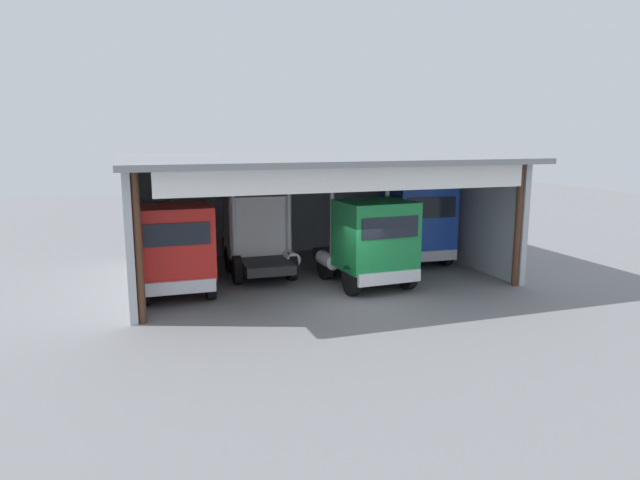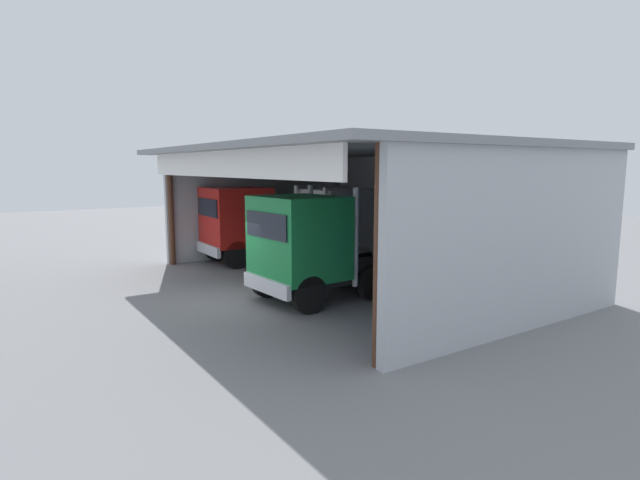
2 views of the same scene
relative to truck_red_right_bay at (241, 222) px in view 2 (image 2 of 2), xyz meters
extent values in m
plane|color=slate|center=(5.58, -2.83, -1.78)|extent=(80.00, 80.00, 0.00)
cube|color=#ADB2B7|center=(5.58, 6.48, 0.56)|extent=(14.14, 0.24, 4.68)
cube|color=#ADB2B7|center=(-1.49, 1.82, 0.56)|extent=(0.24, 9.31, 4.68)
cube|color=#ADB2B7|center=(12.64, 1.82, 0.56)|extent=(0.24, 9.31, 4.68)
cube|color=gray|center=(5.58, 1.33, 3.00)|extent=(14.74, 10.31, 0.20)
cylinder|color=#4C2D1E|center=(-1.24, -2.68, 0.56)|extent=(0.24, 0.24, 4.68)
cylinder|color=#4C2D1E|center=(12.39, -2.68, 0.56)|extent=(0.24, 0.24, 4.68)
cube|color=white|center=(5.58, -3.23, 2.55)|extent=(12.72, 0.12, 0.90)
cube|color=red|center=(0.02, -0.24, 0.29)|extent=(2.55, 2.55, 2.49)
cube|color=black|center=(0.00, -1.51, 0.72)|extent=(2.14, 0.10, 0.75)
cube|color=silver|center=(0.00, -1.54, -1.06)|extent=(2.39, 0.20, 0.44)
cube|color=#232326|center=(0.05, 1.43, -1.03)|extent=(1.93, 3.07, 0.36)
cylinder|color=silver|center=(1.17, 1.15, 0.03)|extent=(0.18, 0.18, 2.47)
cylinder|color=silver|center=(-1.09, 1.19, 0.03)|extent=(0.18, 0.18, 2.47)
cylinder|color=silver|center=(-1.09, 1.15, -0.91)|extent=(0.58, 1.21, 0.56)
cylinder|color=black|center=(1.12, -0.76, -1.21)|extent=(0.32, 1.15, 1.15)
cylinder|color=black|center=(-1.10, -0.72, -1.21)|extent=(0.32, 1.15, 1.15)
cylinder|color=black|center=(1.15, 1.41, -1.21)|extent=(0.32, 1.15, 1.15)
cylinder|color=black|center=(-1.06, 1.45, -1.21)|extent=(0.32, 1.15, 1.15)
cube|color=white|center=(3.52, 2.56, 0.27)|extent=(2.54, 2.17, 2.48)
cube|color=black|center=(3.55, 3.62, 0.70)|extent=(2.10, 0.14, 0.74)
cube|color=silver|center=(3.56, 3.65, -1.07)|extent=(2.35, 0.24, 0.44)
cube|color=#232326|center=(3.46, 0.94, -1.04)|extent=(1.96, 3.01, 0.36)
cylinder|color=silver|center=(2.36, 1.41, 0.21)|extent=(0.18, 0.18, 2.87)
cylinder|color=silver|center=(4.58, 1.33, 0.21)|extent=(0.18, 0.18, 2.87)
cylinder|color=silver|center=(4.58, 1.20, -0.92)|extent=(0.60, 1.22, 0.56)
cylinder|color=black|center=(2.45, 3.02, -1.22)|extent=(0.34, 1.12, 1.11)
cylinder|color=black|center=(4.61, 2.94, -1.22)|extent=(0.34, 1.12, 1.11)
cylinder|color=black|center=(2.38, 0.98, -1.22)|extent=(0.34, 1.12, 1.11)
cylinder|color=black|center=(4.54, 0.90, -1.22)|extent=(0.34, 1.12, 1.11)
cube|color=#197F3D|center=(7.11, -1.38, 0.28)|extent=(2.71, 2.40, 2.51)
cube|color=black|center=(7.17, -2.53, 0.72)|extent=(2.20, 0.18, 0.75)
cube|color=silver|center=(7.17, -2.56, -1.07)|extent=(2.47, 0.29, 0.44)
cube|color=#232326|center=(7.00, 0.65, -1.04)|extent=(2.14, 3.79, 0.36)
cylinder|color=silver|center=(8.20, -0.04, 0.29)|extent=(0.18, 0.18, 3.03)
cylinder|color=silver|center=(5.87, -0.16, 0.29)|extent=(0.18, 0.18, 3.03)
cylinder|color=silver|center=(5.85, 0.29, -0.92)|extent=(0.62, 1.23, 0.56)
cylinder|color=black|center=(8.27, -1.77, -1.22)|extent=(0.36, 1.13, 1.11)
cylinder|color=black|center=(5.98, -1.89, -1.22)|extent=(0.36, 1.13, 1.11)
cylinder|color=black|center=(8.14, 0.71, -1.22)|extent=(0.36, 1.13, 1.11)
cylinder|color=black|center=(5.85, 0.59, -1.22)|extent=(0.36, 1.13, 1.11)
cube|color=#1E47B7|center=(10.57, 1.74, 0.42)|extent=(2.72, 2.67, 2.89)
cube|color=black|center=(10.50, 0.46, 0.92)|extent=(2.19, 0.18, 0.87)
cube|color=silver|center=(10.50, 0.43, -1.13)|extent=(2.46, 0.30, 0.44)
cube|color=#232326|center=(10.68, 3.78, -1.10)|extent=(2.14, 3.81, 0.36)
cylinder|color=silver|center=(11.81, 3.09, -0.04)|extent=(0.18, 0.18, 2.46)
cylinder|color=silver|center=(9.49, 3.22, -0.04)|extent=(0.18, 0.18, 2.46)
cylinder|color=silver|center=(9.51, 3.55, -0.98)|extent=(0.63, 1.23, 0.56)
cylinder|color=black|center=(11.68, 1.18, -1.28)|extent=(0.36, 1.03, 1.01)
cylinder|color=black|center=(9.40, 1.30, -1.28)|extent=(0.36, 1.03, 1.01)
cylinder|color=black|center=(11.82, 3.72, -1.28)|extent=(0.36, 1.03, 1.01)
cylinder|color=black|center=(9.54, 3.84, -1.28)|extent=(0.36, 1.03, 1.01)
cylinder|color=#194CB2|center=(8.85, 5.28, -1.35)|extent=(0.58, 0.58, 0.87)
cube|color=red|center=(3.05, 5.50, -1.28)|extent=(0.90, 0.60, 1.00)
camera|label=1|loc=(-1.45, -20.24, 3.94)|focal=31.86mm
camera|label=2|loc=(20.21, -9.39, 2.41)|focal=28.40mm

